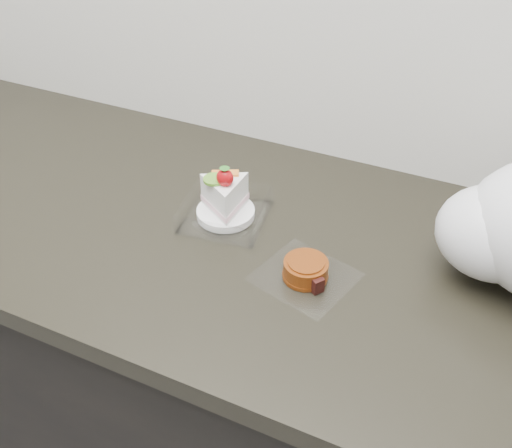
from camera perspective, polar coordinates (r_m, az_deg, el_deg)
counter at (r=1.35m, az=-3.00°, el=-15.24°), size 2.04×0.64×0.90m
cake_tray at (r=1.02m, az=-3.09°, el=2.00°), size 0.16×0.16×0.11m
mooncake_wrap at (r=0.91m, az=5.02°, el=-4.73°), size 0.17×0.17×0.03m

